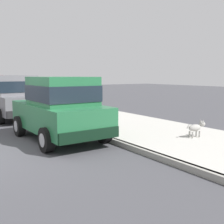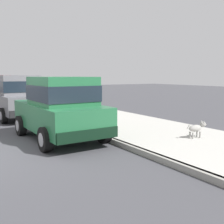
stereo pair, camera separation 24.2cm
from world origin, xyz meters
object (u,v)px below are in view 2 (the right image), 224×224
Objects in this scene: dog_grey at (197,128)px; fire_hydrant at (93,117)px; car_green_hatchback at (60,107)px; car_grey_sedan at (17,96)px.

dog_grey is 3.59m from fire_hydrant.
fire_hydrant is (1.51, 0.75, -0.50)m from car_green_hatchback.
fire_hydrant is (-1.65, 3.19, 0.05)m from dog_grey.
dog_grey is 1.04× the size of fire_hydrant.
fire_hydrant reaches higher than dog_grey.
car_green_hatchback reaches higher than fire_hydrant.
car_grey_sedan reaches higher than dog_grey.
car_grey_sedan is 6.40× the size of fire_hydrant.
car_green_hatchback is 1.76m from fire_hydrant.
fire_hydrant is at bearing -70.74° from car_grey_sedan.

